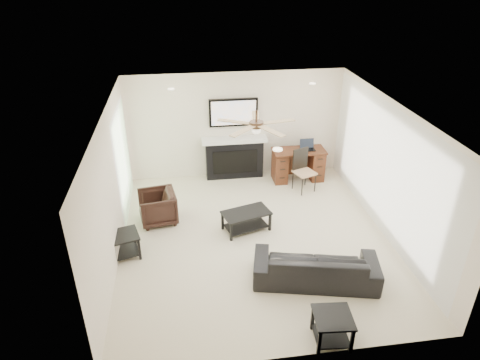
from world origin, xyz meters
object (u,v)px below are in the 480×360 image
(desk, at_px, (298,165))
(armchair, at_px, (158,207))
(sofa, at_px, (316,266))
(fireplace_unit, at_px, (234,140))
(coffee_table, at_px, (246,221))

(desk, bearing_deg, armchair, -156.87)
(sofa, bearing_deg, fireplace_unit, -65.11)
(sofa, relative_size, desk, 1.65)
(sofa, distance_m, fireplace_unit, 4.03)
(coffee_table, distance_m, desk, 2.48)
(armchair, xyz_separation_m, desk, (3.24, 1.38, 0.05))
(armchair, height_order, fireplace_unit, fireplace_unit)
(armchair, relative_size, fireplace_unit, 0.38)
(fireplace_unit, xyz_separation_m, desk, (1.47, -0.35, -0.57))
(armchair, distance_m, fireplace_unit, 2.56)
(sofa, distance_m, armchair, 3.37)
(sofa, relative_size, fireplace_unit, 1.05)
(coffee_table, bearing_deg, fireplace_unit, 71.81)
(sofa, bearing_deg, desk, -87.42)
(desk, bearing_deg, coffee_table, -128.51)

